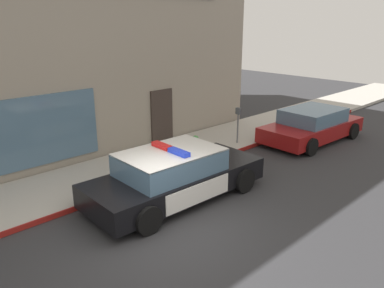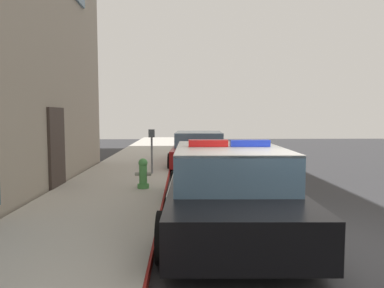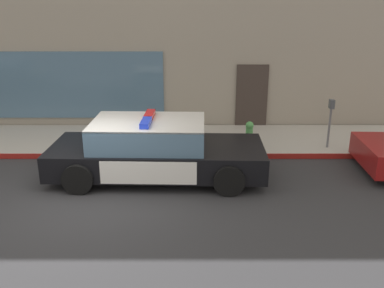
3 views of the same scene
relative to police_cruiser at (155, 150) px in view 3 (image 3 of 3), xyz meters
name	(u,v)px [view 3 (image 3 of 3)]	position (x,y,z in m)	size (l,w,h in m)	color
ground	(88,198)	(-1.35, -1.17, -0.68)	(48.00, 48.00, 0.00)	#303033
sidewalk	(117,140)	(-1.35, 2.53, -0.61)	(48.00, 2.66, 0.15)	#B2ADA3
curb_red_paint	(108,156)	(-1.35, 1.18, -0.61)	(28.80, 0.04, 0.14)	maroon
police_cruiser	(155,150)	(0.00, 0.00, 0.00)	(4.99, 2.25, 1.49)	black
fire_hydrant	(249,135)	(2.44, 1.72, -0.18)	(0.34, 0.39, 0.73)	#4C994C
parking_meter	(330,115)	(4.60, 1.69, 0.40)	(0.12, 0.18, 1.34)	slate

